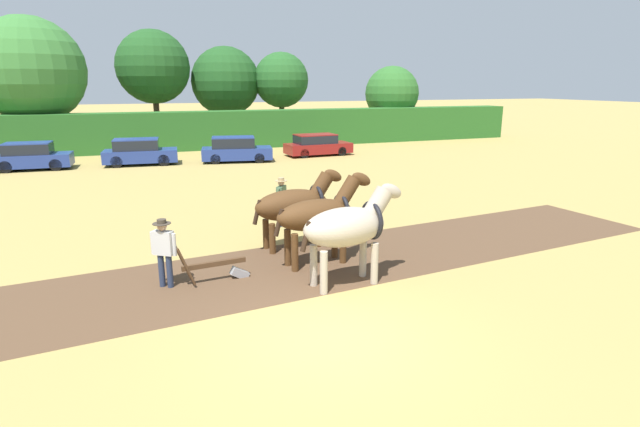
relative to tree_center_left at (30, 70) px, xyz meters
name	(u,v)px	position (x,y,z in m)	size (l,w,h in m)	color
ground_plane	(327,336)	(9.21, -31.63, -5.52)	(240.00, 240.00, 0.00)	#A88E4C
plowed_furrow_strip	(125,297)	(5.59, -28.36, -5.52)	(31.86, 3.86, 0.01)	brown
hedgerow	(179,131)	(9.21, -2.39, -4.16)	(55.32, 2.00, 2.72)	#286023
tree_center_left	(30,70)	(0.00, 0.00, 0.00)	(7.11, 7.11, 9.09)	#423323
tree_center	(153,67)	(8.00, 1.71, 0.34)	(5.50, 5.50, 8.63)	#423323
tree_center_right	(226,81)	(13.59, 2.46, -0.70)	(5.54, 5.54, 7.60)	brown
tree_right	(281,80)	(17.97, 1.27, -0.61)	(4.47, 4.47, 7.17)	#423323
tree_far_right	(392,93)	(27.57, -0.05, -1.71)	(4.64, 4.64, 6.15)	#423323
draft_horse_lead_left	(349,227)	(10.61, -29.41, -4.10)	(2.75, 1.18, 2.44)	#B2A38E
draft_horse_lead_right	(320,214)	(10.47, -27.86, -4.17)	(2.88, 1.07, 2.45)	#513319
draft_horse_trail_left	(295,204)	(10.30, -26.31, -4.24)	(2.88, 1.17, 2.30)	#513319
plow	(220,268)	(7.78, -28.13, -5.20)	(1.78, 0.51, 1.13)	#4C331E
farmer_at_plow	(164,248)	(6.52, -28.08, -4.56)	(0.55, 0.43, 1.66)	#28334C
farmer_beside_team	(281,198)	(10.54, -24.00, -4.57)	(0.44, 0.54, 1.65)	#28334C
parked_car_left	(32,157)	(0.74, -8.26, -4.79)	(3.98, 1.93, 1.52)	navy
parked_car_center_left	(140,152)	(6.38, -8.50, -4.78)	(4.28, 2.15, 1.54)	navy
parked_car_center	(236,150)	(11.93, -9.31, -4.79)	(4.44, 2.46, 1.53)	navy
parked_car_center_right	(317,145)	(17.55, -8.47, -4.84)	(4.45, 2.05, 1.42)	maroon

